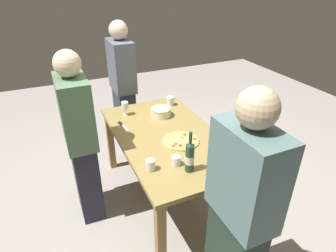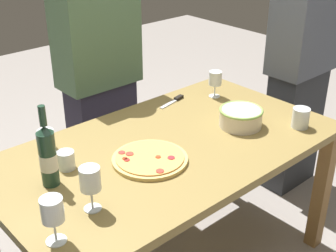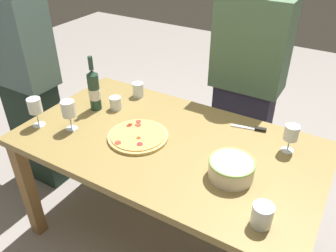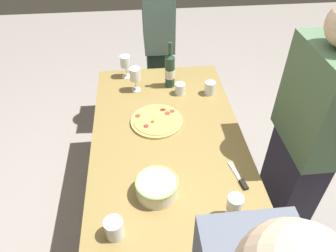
# 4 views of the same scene
# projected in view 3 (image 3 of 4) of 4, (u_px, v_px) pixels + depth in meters

# --- Properties ---
(ground_plane) EXTENTS (8.00, 8.00, 0.00)m
(ground_plane) POSITION_uv_depth(u_px,v_px,m) (168.00, 235.00, 2.22)
(ground_plane) COLOR gray
(dining_table) EXTENTS (1.60, 0.90, 0.75)m
(dining_table) POSITION_uv_depth(u_px,v_px,m) (168.00, 155.00, 1.86)
(dining_table) COLOR olive
(dining_table) RESTS_ON ground
(pizza) EXTENTS (0.33, 0.33, 0.03)m
(pizza) POSITION_uv_depth(u_px,v_px,m) (138.00, 136.00, 1.83)
(pizza) COLOR #DBB667
(pizza) RESTS_ON dining_table
(serving_bowl) EXTENTS (0.21, 0.21, 0.09)m
(serving_bowl) POSITION_uv_depth(u_px,v_px,m) (231.00, 168.00, 1.55)
(serving_bowl) COLOR silver
(serving_bowl) RESTS_ON dining_table
(wine_bottle) EXTENTS (0.07, 0.07, 0.34)m
(wine_bottle) POSITION_uv_depth(u_px,v_px,m) (94.00, 90.00, 2.03)
(wine_bottle) COLOR #213E2D
(wine_bottle) RESTS_ON dining_table
(wine_glass_near_pizza) EXTENTS (0.08, 0.08, 0.17)m
(wine_glass_near_pizza) POSITION_uv_depth(u_px,v_px,m) (35.00, 106.00, 1.87)
(wine_glass_near_pizza) COLOR white
(wine_glass_near_pizza) RESTS_ON dining_table
(wine_glass_by_bottle) EXTENTS (0.07, 0.07, 0.15)m
(wine_glass_by_bottle) POSITION_uv_depth(u_px,v_px,m) (291.00, 133.00, 1.68)
(wine_glass_by_bottle) COLOR white
(wine_glass_by_bottle) RESTS_ON dining_table
(wine_glass_far_left) EXTENTS (0.08, 0.08, 0.17)m
(wine_glass_far_left) POSITION_uv_depth(u_px,v_px,m) (69.00, 110.00, 1.84)
(wine_glass_far_left) COLOR white
(wine_glass_far_left) RESTS_ON dining_table
(cup_amber) EXTENTS (0.07, 0.07, 0.08)m
(cup_amber) POSITION_uv_depth(u_px,v_px,m) (116.00, 103.00, 2.07)
(cup_amber) COLOR white
(cup_amber) RESTS_ON dining_table
(cup_ceramic) EXTENTS (0.08, 0.08, 0.10)m
(cup_ceramic) POSITION_uv_depth(u_px,v_px,m) (262.00, 215.00, 1.31)
(cup_ceramic) COLOR white
(cup_ceramic) RESTS_ON dining_table
(cup_spare) EXTENTS (0.07, 0.07, 0.09)m
(cup_spare) POSITION_uv_depth(u_px,v_px,m) (138.00, 90.00, 2.21)
(cup_spare) COLOR white
(cup_spare) RESTS_ON dining_table
(pizza_knife) EXTENTS (0.19, 0.06, 0.02)m
(pizza_knife) POSITION_uv_depth(u_px,v_px,m) (254.00, 128.00, 1.90)
(pizza_knife) COLOR silver
(pizza_knife) RESTS_ON dining_table
(person_host) EXTENTS (0.46, 0.24, 1.59)m
(person_host) POSITION_uv_depth(u_px,v_px,m) (246.00, 85.00, 2.27)
(person_host) COLOR #272435
(person_host) RESTS_ON ground
(person_guest_right) EXTENTS (0.43, 0.24, 1.62)m
(person_guest_right) POSITION_uv_depth(u_px,v_px,m) (26.00, 80.00, 2.28)
(person_guest_right) COLOR #203327
(person_guest_right) RESTS_ON ground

